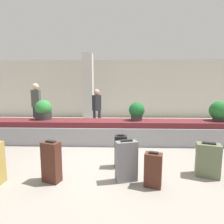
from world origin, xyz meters
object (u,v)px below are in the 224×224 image
at_px(suitcase_5, 51,162).
at_px(potted_plant_0, 44,110).
at_px(suitcase_4, 126,161).
at_px(potted_plant_1, 137,111).
at_px(suitcase_1, 121,151).
at_px(pillar, 88,89).
at_px(potted_plant_2, 220,111).
at_px(suitcase_3, 208,160).
at_px(traveler_0, 97,106).
at_px(traveler_1, 36,101).
at_px(suitcase_0, 153,170).

xyz_separation_m(suitcase_5, potted_plant_0, (-1.15, 2.41, 0.59)).
distance_m(suitcase_4, potted_plant_1, 2.39).
bearing_deg(suitcase_1, suitcase_5, -152.86).
bearing_deg(pillar, potted_plant_2, -34.94).
distance_m(potted_plant_0, potted_plant_1, 2.82).
xyz_separation_m(suitcase_1, potted_plant_2, (2.89, 1.74, 0.61)).
relative_size(suitcase_3, suitcase_5, 0.88).
bearing_deg(pillar, traveler_0, -68.87).
bearing_deg(traveler_0, traveler_1, 124.89).
distance_m(suitcase_0, suitcase_4, 0.46).
bearing_deg(traveler_0, suitcase_4, -128.05).
xyz_separation_m(suitcase_0, potted_plant_0, (-2.84, 2.51, 0.66)).
height_order(potted_plant_1, traveler_0, traveler_0).
bearing_deg(suitcase_4, traveler_1, 114.67).
relative_size(suitcase_0, traveler_1, 0.32).
bearing_deg(traveler_0, suitcase_0, -123.02).
distance_m(pillar, suitcase_0, 5.98).
height_order(suitcase_3, potted_plant_0, potted_plant_0).
bearing_deg(suitcase_4, traveler_0, 88.21).
distance_m(potted_plant_0, traveler_1, 1.88).
xyz_separation_m(suitcase_1, potted_plant_0, (-2.33, 1.80, 0.61)).
height_order(potted_plant_1, potted_plant_2, potted_plant_2).
relative_size(suitcase_1, suitcase_4, 0.93).
relative_size(suitcase_1, potted_plant_1, 1.25).
bearing_deg(potted_plant_0, traveler_1, 121.40).
bearing_deg(potted_plant_0, potted_plant_1, -1.25).
bearing_deg(suitcase_4, suitcase_3, -7.82).
xyz_separation_m(suitcase_0, potted_plant_2, (2.38, 2.44, 0.66)).
height_order(suitcase_1, traveler_1, traveler_1).
xyz_separation_m(suitcase_0, suitcase_5, (-1.70, 0.09, 0.07)).
distance_m(suitcase_5, traveler_0, 3.95).
bearing_deg(pillar, potted_plant_0, -106.24).
xyz_separation_m(pillar, suitcase_0, (1.97, -5.48, -1.32)).
height_order(suitcase_0, suitcase_5, suitcase_5).
relative_size(suitcase_4, potted_plant_2, 1.25).
relative_size(pillar, suitcase_0, 5.49).
height_order(pillar, traveler_1, pillar).
xyz_separation_m(suitcase_4, traveler_1, (-3.39, 3.94, 0.74)).
xyz_separation_m(pillar, traveler_1, (-1.84, -1.38, -0.50)).
relative_size(suitcase_5, potted_plant_1, 1.34).
xyz_separation_m(suitcase_4, potted_plant_1, (0.40, 2.28, 0.58)).
xyz_separation_m(suitcase_1, potted_plant_1, (0.49, 1.74, 0.60)).
distance_m(suitcase_4, traveler_0, 3.99).
distance_m(suitcase_0, suitcase_3, 1.12).
distance_m(suitcase_1, traveler_1, 4.80).
height_order(potted_plant_0, traveler_1, traveler_1).
height_order(pillar, potted_plant_2, pillar).
xyz_separation_m(suitcase_1, suitcase_4, (0.09, -0.54, 0.03)).
height_order(suitcase_1, suitcase_5, suitcase_5).
bearing_deg(suitcase_4, suitcase_1, 83.36).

